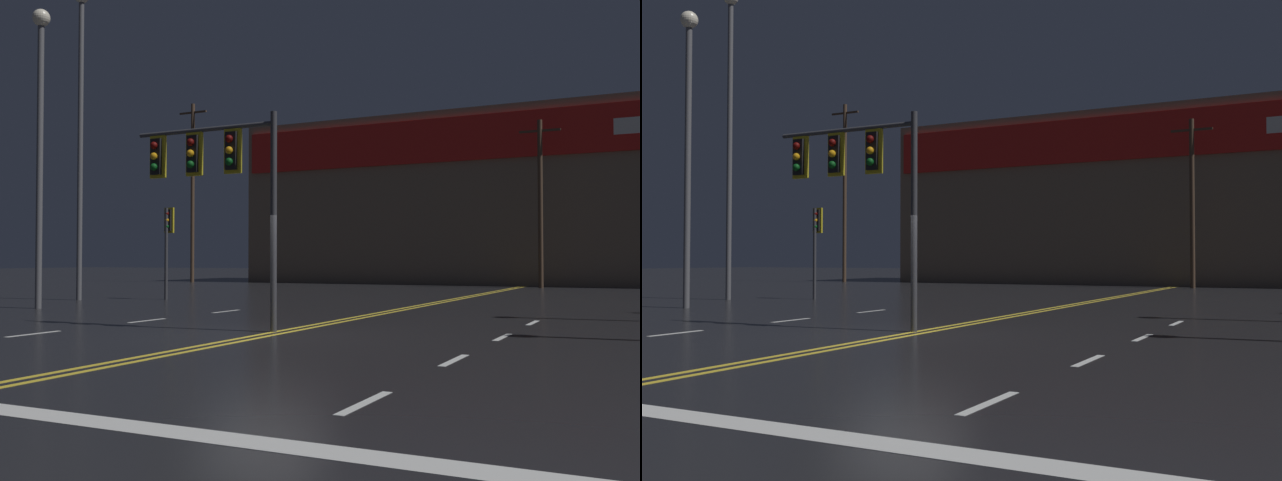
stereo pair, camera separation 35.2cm
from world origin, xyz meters
TOP-DOWN VIEW (x-y plane):
  - ground_plane at (0.00, 0.00)m, footprint 200.00×200.00m
  - road_markings at (0.79, -1.31)m, footprint 13.23×60.00m
  - traffic_signal_median at (-1.79, 0.72)m, footprint 3.69×0.36m
  - traffic_signal_corner_northwest at (-10.06, 9.82)m, footprint 0.42×0.36m
  - streetlight_near_left at (-10.51, 3.88)m, footprint 0.56×0.56m
  - streetlight_far_left at (-12.86, 8.00)m, footprint 0.56×0.56m
  - building_backdrop at (0.00, 34.69)m, footprint 37.27×10.23m
  - utility_pole_row at (0.19, 27.69)m, footprint 46.08×0.26m

SIDE VIEW (x-z plane):
  - ground_plane at x=0.00m, z-range 0.00..0.00m
  - road_markings at x=0.79m, z-range 0.00..0.01m
  - traffic_signal_corner_northwest at x=-10.06m, z-range 0.84..4.42m
  - traffic_signal_median at x=-1.79m, z-range 1.29..6.03m
  - building_backdrop at x=0.00m, z-range 0.02..10.76m
  - utility_pole_row at x=0.19m, z-range -0.28..12.05m
  - streetlight_near_left at x=-10.51m, z-range 1.31..10.88m
  - streetlight_far_left at x=-12.86m, z-range 1.41..13.46m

